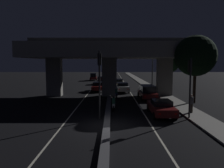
# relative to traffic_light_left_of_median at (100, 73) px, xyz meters

# --- Properties ---
(ground_plane) EXTENTS (200.00, 200.00, 0.00)m
(ground_plane) POSITION_rel_traffic_light_left_of_median_xyz_m (0.64, -2.28, -3.77)
(ground_plane) COLOR black
(lane_line_left_inner) EXTENTS (0.12, 126.00, 0.00)m
(lane_line_left_inner) POSITION_rel_traffic_light_left_of_median_xyz_m (-2.62, 32.72, -3.77)
(lane_line_left_inner) COLOR beige
(lane_line_left_inner) RESTS_ON ground_plane
(lane_line_right_inner) EXTENTS (0.12, 126.00, 0.00)m
(lane_line_right_inner) POSITION_rel_traffic_light_left_of_median_xyz_m (3.91, 32.72, -3.77)
(lane_line_right_inner) COLOR beige
(lane_line_right_inner) RESTS_ON ground_plane
(median_divider) EXTENTS (0.48, 126.00, 0.24)m
(median_divider) POSITION_rel_traffic_light_left_of_median_xyz_m (0.64, 32.72, -3.65)
(median_divider) COLOR #4C4C51
(median_divider) RESTS_ON ground_plane
(sidewalk_right) EXTENTS (2.12, 126.00, 0.12)m
(sidewalk_right) POSITION_rel_traffic_light_left_of_median_xyz_m (8.29, 25.72, -3.71)
(sidewalk_right) COLOR gray
(sidewalk_right) RESTS_ON ground_plane
(elevated_overpass) EXTENTS (22.43, 9.78, 8.06)m
(elevated_overpass) POSITION_rel_traffic_light_left_of_median_xyz_m (0.64, 12.83, 2.14)
(elevated_overpass) COLOR gray
(elevated_overpass) RESTS_ON ground_plane
(traffic_light_left_of_median) EXTENTS (0.30, 0.49, 5.55)m
(traffic_light_left_of_median) POSITION_rel_traffic_light_left_of_median_xyz_m (0.00, 0.00, 0.00)
(traffic_light_left_of_median) COLOR black
(traffic_light_left_of_median) RESTS_ON ground_plane
(traffic_light_right_of_median) EXTENTS (0.30, 0.49, 4.99)m
(traffic_light_right_of_median) POSITION_rel_traffic_light_left_of_median_xyz_m (7.33, 0.01, -0.36)
(traffic_light_right_of_median) COLOR black
(traffic_light_right_of_median) RESTS_ON ground_plane
(street_lamp) EXTENTS (2.72, 0.32, 8.70)m
(street_lamp) POSITION_rel_traffic_light_left_of_median_xyz_m (7.68, 20.45, 1.37)
(street_lamp) COLOR #2D2D30
(street_lamp) RESTS_ON ground_plane
(car_dark_red_lead) EXTENTS (1.97, 4.78, 1.37)m
(car_dark_red_lead) POSITION_rel_traffic_light_left_of_median_xyz_m (5.32, 1.23, -3.06)
(car_dark_red_lead) COLOR #591414
(car_dark_red_lead) RESTS_ON ground_plane
(car_dark_red_second) EXTENTS (2.11, 4.59, 1.76)m
(car_dark_red_second) POSITION_rel_traffic_light_left_of_median_xyz_m (5.52, 10.01, -2.82)
(car_dark_red_second) COLOR #591414
(car_dark_red_second) RESTS_ON ground_plane
(car_silver_third) EXTENTS (2.16, 4.48, 1.51)m
(car_silver_third) POSITION_rel_traffic_light_left_of_median_xyz_m (2.64, 16.75, -2.99)
(car_silver_third) COLOR gray
(car_silver_third) RESTS_ON ground_plane
(car_taxi_yellow_fourth) EXTENTS (1.99, 4.00, 1.68)m
(car_taxi_yellow_fourth) POSITION_rel_traffic_light_left_of_median_xyz_m (2.15, 22.47, -2.90)
(car_taxi_yellow_fourth) COLOR gold
(car_taxi_yellow_fourth) RESTS_ON ground_plane
(car_dark_red_lead_oncoming) EXTENTS (2.01, 4.48, 1.50)m
(car_dark_red_lead_oncoming) POSITION_rel_traffic_light_left_of_median_xyz_m (-1.27, 18.01, -2.99)
(car_dark_red_lead_oncoming) COLOR #591414
(car_dark_red_lead_oncoming) RESTS_ON ground_plane
(car_black_second_oncoming) EXTENTS (2.07, 4.18, 1.68)m
(car_black_second_oncoming) POSITION_rel_traffic_light_left_of_median_xyz_m (-1.31, 30.19, -2.90)
(car_black_second_oncoming) COLOR black
(car_black_second_oncoming) RESTS_ON ground_plane
(car_dark_red_third_oncoming) EXTENTS (1.99, 4.08, 1.95)m
(car_dark_red_third_oncoming) POSITION_rel_traffic_light_left_of_median_xyz_m (-3.96, 40.67, -2.75)
(car_dark_red_third_oncoming) COLOR #591414
(car_dark_red_third_oncoming) RESTS_ON ground_plane
(car_black_fourth_oncoming) EXTENTS (1.94, 4.18, 1.98)m
(car_black_fourth_oncoming) POSITION_rel_traffic_light_left_of_median_xyz_m (-0.88, 52.02, -2.73)
(car_black_fourth_oncoming) COLOR black
(car_black_fourth_oncoming) RESTS_ON ground_plane
(motorcycle_white_filtering_near) EXTENTS (0.33, 1.77, 1.41)m
(motorcycle_white_filtering_near) POSITION_rel_traffic_light_left_of_median_xyz_m (1.17, 3.28, -3.16)
(motorcycle_white_filtering_near) COLOR black
(motorcycle_white_filtering_near) RESTS_ON ground_plane
(motorcycle_blue_filtering_mid) EXTENTS (0.34, 1.79, 1.48)m
(motorcycle_blue_filtering_mid) POSITION_rel_traffic_light_left_of_median_xyz_m (1.58, 10.55, -3.14)
(motorcycle_blue_filtering_mid) COLOR black
(motorcycle_blue_filtering_mid) RESTS_ON ground_plane
(motorcycle_black_filtering_far) EXTENTS (0.34, 1.77, 1.45)m
(motorcycle_black_filtering_far) POSITION_rel_traffic_light_left_of_median_xyz_m (1.42, 17.02, -3.15)
(motorcycle_black_filtering_far) COLOR black
(motorcycle_black_filtering_far) RESTS_ON ground_plane
(pedestrian_on_sidewalk) EXTENTS (0.39, 0.39, 1.64)m
(pedestrian_on_sidewalk) POSITION_rel_traffic_light_left_of_median_xyz_m (8.13, 1.74, -2.84)
(pedestrian_on_sidewalk) COLOR #2D261E
(pedestrian_on_sidewalk) RESTS_ON sidewalk_right
(roadside_tree_kerbside_near) EXTENTS (4.63, 4.63, 7.72)m
(roadside_tree_kerbside_near) POSITION_rel_traffic_light_left_of_median_xyz_m (10.44, 7.16, 1.62)
(roadside_tree_kerbside_near) COLOR #2D2116
(roadside_tree_kerbside_near) RESTS_ON ground_plane
(roadside_tree_kerbside_mid) EXTENTS (3.20, 3.20, 6.30)m
(roadside_tree_kerbside_mid) POSITION_rel_traffic_light_left_of_median_xyz_m (9.88, 16.32, 0.90)
(roadside_tree_kerbside_mid) COLOR #38281C
(roadside_tree_kerbside_mid) RESTS_ON ground_plane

